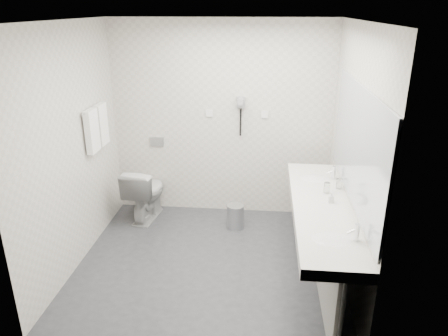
# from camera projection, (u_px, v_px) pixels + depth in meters

# --- Properties ---
(floor) EXTENTS (2.80, 2.80, 0.00)m
(floor) POSITION_uv_depth(u_px,v_px,m) (209.00, 262.00, 4.63)
(floor) COLOR #2D2E33
(floor) RESTS_ON ground
(ceiling) EXTENTS (2.80, 2.80, 0.00)m
(ceiling) POSITION_uv_depth(u_px,v_px,m) (205.00, 20.00, 3.73)
(ceiling) COLOR silver
(ceiling) RESTS_ON wall_back
(wall_back) EXTENTS (2.80, 0.00, 2.80)m
(wall_back) POSITION_uv_depth(u_px,v_px,m) (221.00, 121.00, 5.39)
(wall_back) COLOR beige
(wall_back) RESTS_ON floor
(wall_front) EXTENTS (2.80, 0.00, 2.80)m
(wall_front) POSITION_uv_depth(u_px,v_px,m) (182.00, 214.00, 2.98)
(wall_front) COLOR beige
(wall_front) RESTS_ON floor
(wall_left) EXTENTS (0.00, 2.60, 2.60)m
(wall_left) POSITION_uv_depth(u_px,v_px,m) (72.00, 150.00, 4.31)
(wall_left) COLOR beige
(wall_left) RESTS_ON floor
(wall_right) EXTENTS (0.00, 2.60, 2.60)m
(wall_right) POSITION_uv_depth(u_px,v_px,m) (352.00, 159.00, 4.05)
(wall_right) COLOR beige
(wall_right) RESTS_ON floor
(vanity_counter) EXTENTS (0.55, 2.20, 0.10)m
(vanity_counter) POSITION_uv_depth(u_px,v_px,m) (321.00, 209.00, 4.05)
(vanity_counter) COLOR silver
(vanity_counter) RESTS_ON floor
(vanity_panel) EXTENTS (0.03, 2.15, 0.75)m
(vanity_panel) POSITION_uv_depth(u_px,v_px,m) (320.00, 247.00, 4.20)
(vanity_panel) COLOR gray
(vanity_panel) RESTS_ON floor
(vanity_post_near) EXTENTS (0.06, 0.06, 0.75)m
(vanity_post_near) POSITION_uv_depth(u_px,v_px,m) (340.00, 320.00, 3.24)
(vanity_post_near) COLOR silver
(vanity_post_near) RESTS_ON floor
(vanity_post_far) EXTENTS (0.06, 0.06, 0.75)m
(vanity_post_far) POSITION_uv_depth(u_px,v_px,m) (313.00, 202.00, 5.17)
(vanity_post_far) COLOR silver
(vanity_post_far) RESTS_ON floor
(mirror) EXTENTS (0.02, 2.20, 1.05)m
(mirror) POSITION_uv_depth(u_px,v_px,m) (357.00, 145.00, 3.80)
(mirror) COLOR #B2BCC6
(mirror) RESTS_ON wall_right
(basin_near) EXTENTS (0.40, 0.31, 0.05)m
(basin_near) POSITION_uv_depth(u_px,v_px,m) (331.00, 241.00, 3.44)
(basin_near) COLOR silver
(basin_near) RESTS_ON vanity_counter
(basin_far) EXTENTS (0.40, 0.31, 0.05)m
(basin_far) POSITION_uv_depth(u_px,v_px,m) (315.00, 180.00, 4.65)
(basin_far) COLOR silver
(basin_far) RESTS_ON vanity_counter
(faucet_near) EXTENTS (0.04, 0.04, 0.15)m
(faucet_near) POSITION_uv_depth(u_px,v_px,m) (357.00, 232.00, 3.39)
(faucet_near) COLOR silver
(faucet_near) RESTS_ON vanity_counter
(faucet_far) EXTENTS (0.04, 0.04, 0.15)m
(faucet_far) POSITION_uv_depth(u_px,v_px,m) (334.00, 173.00, 4.60)
(faucet_far) COLOR silver
(faucet_far) RESTS_ON vanity_counter
(soap_bottle_a) EXTENTS (0.05, 0.05, 0.11)m
(soap_bottle_a) POSITION_uv_depth(u_px,v_px,m) (331.00, 197.00, 4.06)
(soap_bottle_a) COLOR silver
(soap_bottle_a) RESTS_ON vanity_counter
(glass_left) EXTENTS (0.08, 0.08, 0.11)m
(glass_left) POSITION_uv_depth(u_px,v_px,m) (327.00, 188.00, 4.26)
(glass_left) COLOR silver
(glass_left) RESTS_ON vanity_counter
(glass_right) EXTENTS (0.07, 0.07, 0.11)m
(glass_right) POSITION_uv_depth(u_px,v_px,m) (339.00, 184.00, 4.36)
(glass_right) COLOR silver
(glass_right) RESTS_ON vanity_counter
(toilet) EXTENTS (0.49, 0.75, 0.71)m
(toilet) POSITION_uv_depth(u_px,v_px,m) (146.00, 193.00, 5.48)
(toilet) COLOR silver
(toilet) RESTS_ON floor
(flush_plate) EXTENTS (0.18, 0.02, 0.12)m
(flush_plate) POSITION_uv_depth(u_px,v_px,m) (157.00, 142.00, 5.56)
(flush_plate) COLOR #B2B5BA
(flush_plate) RESTS_ON wall_back
(pedal_bin) EXTENTS (0.22, 0.22, 0.30)m
(pedal_bin) POSITION_uv_depth(u_px,v_px,m) (235.00, 217.00, 5.29)
(pedal_bin) COLOR #B2B5BA
(pedal_bin) RESTS_ON floor
(bin_lid) EXTENTS (0.21, 0.21, 0.02)m
(bin_lid) POSITION_uv_depth(u_px,v_px,m) (236.00, 206.00, 5.24)
(bin_lid) COLOR #B2B5BA
(bin_lid) RESTS_ON pedal_bin
(towel_rail) EXTENTS (0.02, 0.62, 0.02)m
(towel_rail) POSITION_uv_depth(u_px,v_px,m) (94.00, 109.00, 4.71)
(towel_rail) COLOR silver
(towel_rail) RESTS_ON wall_left
(towel_near) EXTENTS (0.07, 0.24, 0.48)m
(towel_near) POSITION_uv_depth(u_px,v_px,m) (92.00, 131.00, 4.66)
(towel_near) COLOR white
(towel_near) RESTS_ON towel_rail
(towel_far) EXTENTS (0.07, 0.24, 0.48)m
(towel_far) POSITION_uv_depth(u_px,v_px,m) (101.00, 124.00, 4.92)
(towel_far) COLOR white
(towel_far) RESTS_ON towel_rail
(dryer_cradle) EXTENTS (0.10, 0.04, 0.14)m
(dryer_cradle) POSITION_uv_depth(u_px,v_px,m) (241.00, 102.00, 5.25)
(dryer_cradle) COLOR gray
(dryer_cradle) RESTS_ON wall_back
(dryer_barrel) EXTENTS (0.08, 0.14, 0.08)m
(dryer_barrel) POSITION_uv_depth(u_px,v_px,m) (241.00, 101.00, 5.17)
(dryer_barrel) COLOR gray
(dryer_barrel) RESTS_ON dryer_cradle
(dryer_cord) EXTENTS (0.02, 0.02, 0.35)m
(dryer_cord) POSITION_uv_depth(u_px,v_px,m) (241.00, 122.00, 5.33)
(dryer_cord) COLOR black
(dryer_cord) RESTS_ON dryer_cradle
(switch_plate_a) EXTENTS (0.09, 0.02, 0.09)m
(switch_plate_a) POSITION_uv_depth(u_px,v_px,m) (209.00, 113.00, 5.36)
(switch_plate_a) COLOR silver
(switch_plate_a) RESTS_ON wall_back
(switch_plate_b) EXTENTS (0.09, 0.02, 0.09)m
(switch_plate_b) POSITION_uv_depth(u_px,v_px,m) (265.00, 114.00, 5.29)
(switch_plate_b) COLOR silver
(switch_plate_b) RESTS_ON wall_back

